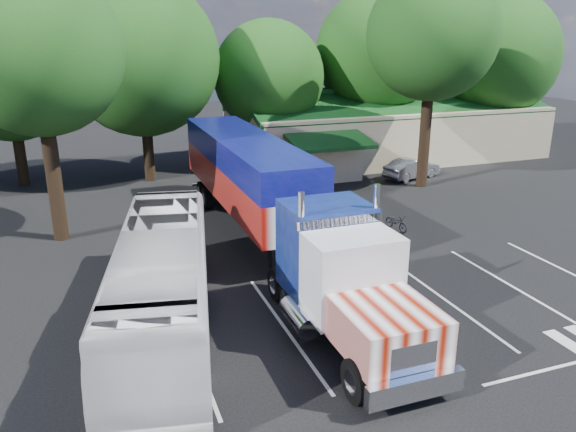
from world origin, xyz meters
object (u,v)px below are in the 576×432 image
object	(u,v)px
woman	(389,258)
silver_sedan	(412,168)
bicycle	(396,222)
tour_bus	(162,281)
semi_truck	(264,190)

from	to	relation	value
woman	silver_sedan	size ratio (longest dim) A/B	0.35
bicycle	tour_bus	distance (m)	13.92
semi_truck	woman	distance (m)	6.44
woman	bicycle	size ratio (longest dim) A/B	0.93
bicycle	semi_truck	bearing A→B (deg)	170.48
semi_truck	bicycle	world-z (taller)	semi_truck
woman	bicycle	distance (m)	5.76
semi_truck	woman	bearing A→B (deg)	-50.96
bicycle	tour_bus	world-z (taller)	tour_bus
tour_bus	silver_sedan	world-z (taller)	tour_bus
semi_truck	bicycle	distance (m)	7.41
bicycle	silver_sedan	distance (m)	11.11
bicycle	silver_sedan	xyz separation A→B (m)	(6.50, 9.01, 0.28)
tour_bus	silver_sedan	bearing A→B (deg)	49.48
woman	tour_bus	size ratio (longest dim) A/B	0.12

